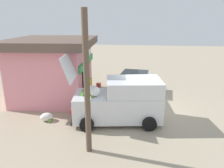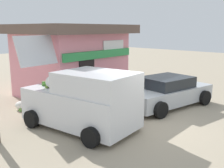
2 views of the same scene
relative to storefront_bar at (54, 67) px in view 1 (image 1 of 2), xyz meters
name	(u,v)px [view 1 (image 1 of 2)]	position (x,y,z in m)	size (l,w,h in m)	color
ground_plane	(147,108)	(-1.18, -5.52, -1.83)	(60.00, 60.00, 0.00)	tan
storefront_bar	(54,67)	(0.00, 0.00, 0.00)	(5.79, 5.07, 3.51)	pink
delivery_van	(121,101)	(-2.75, -4.22, -0.85)	(2.67, 4.49, 3.07)	silver
parked_sedan	(134,83)	(1.48, -4.74, -1.22)	(4.45, 2.64, 1.29)	#B2B7BC
vendor_standing	(88,87)	(-0.88, -2.26, -0.86)	(0.50, 0.47, 1.67)	navy
customer_bending	(89,98)	(-2.36, -2.62, -0.95)	(0.58, 0.75, 1.45)	#726047
unloaded_banana_pile	(47,117)	(-3.23, -0.81, -1.66)	(0.63, 0.70, 0.38)	silver
paint_bucket	(99,85)	(2.07, -2.27, -1.67)	(0.33, 0.33, 0.32)	#BF3F33
utility_pole	(87,86)	(-5.32, -3.31, 0.61)	(0.20, 0.20, 4.88)	brown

